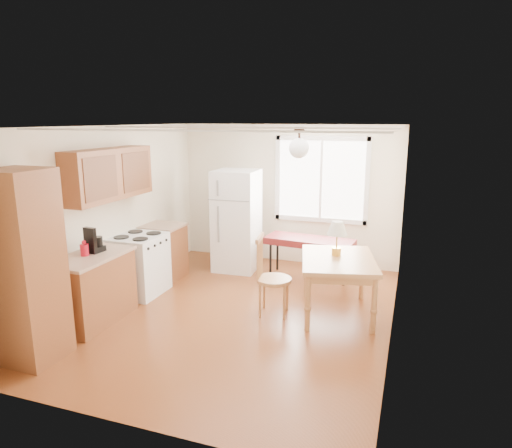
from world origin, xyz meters
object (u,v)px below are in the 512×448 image
at_px(chair, 266,270).
at_px(refrigerator, 237,220).
at_px(dining_table, 338,266).
at_px(bench, 310,242).

bearing_deg(chair, refrigerator, 114.96).
height_order(dining_table, chair, chair).
height_order(bench, chair, chair).
bearing_deg(refrigerator, dining_table, -36.83).
xyz_separation_m(refrigerator, dining_table, (1.98, -1.34, -0.19)).
height_order(refrigerator, bench, refrigerator).
relative_size(refrigerator, dining_table, 1.21).
relative_size(bench, chair, 1.39).
relative_size(bench, dining_table, 1.03).
bearing_deg(bench, refrigerator, -175.51).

